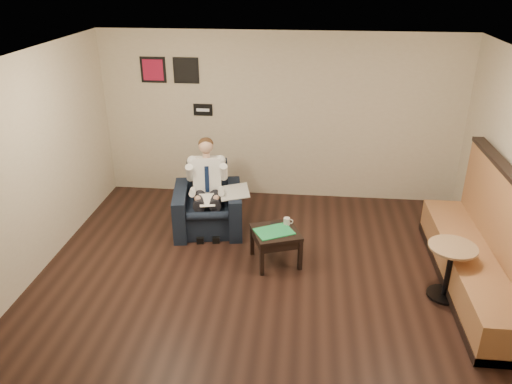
# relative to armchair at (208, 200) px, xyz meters

# --- Properties ---
(ground) EXTENTS (6.00, 6.00, 0.00)m
(ground) POSITION_rel_armchair_xyz_m (1.00, -1.62, -0.48)
(ground) COLOR black
(ground) RESTS_ON ground
(wall_back) EXTENTS (6.00, 0.02, 2.80)m
(wall_back) POSITION_rel_armchair_xyz_m (1.00, 1.38, 0.92)
(wall_back) COLOR beige
(wall_back) RESTS_ON ground
(wall_left) EXTENTS (0.02, 6.00, 2.80)m
(wall_left) POSITION_rel_armchair_xyz_m (-2.00, -1.62, 0.92)
(wall_left) COLOR beige
(wall_left) RESTS_ON ground
(ceiling) EXTENTS (6.00, 6.00, 0.02)m
(ceiling) POSITION_rel_armchair_xyz_m (1.00, -1.62, 2.32)
(ceiling) COLOR white
(ceiling) RESTS_ON wall_back
(seating_sign) EXTENTS (0.32, 0.02, 0.20)m
(seating_sign) POSITION_rel_armchair_xyz_m (-0.30, 1.36, 1.02)
(seating_sign) COLOR black
(seating_sign) RESTS_ON wall_back
(art_print_left) EXTENTS (0.42, 0.03, 0.42)m
(art_print_left) POSITION_rel_armchair_xyz_m (-1.10, 1.36, 1.67)
(art_print_left) COLOR #AF153B
(art_print_left) RESTS_ON wall_back
(art_print_right) EXTENTS (0.42, 0.03, 0.42)m
(art_print_right) POSITION_rel_armchair_xyz_m (-0.55, 1.36, 1.67)
(art_print_right) COLOR black
(art_print_right) RESTS_ON wall_back
(armchair) EXTENTS (1.16, 1.16, 0.97)m
(armchair) POSITION_rel_armchair_xyz_m (0.00, 0.00, 0.00)
(armchair) COLOR black
(armchair) RESTS_ON ground
(seated_man) EXTENTS (0.78, 1.04, 1.33)m
(seated_man) POSITION_rel_armchair_xyz_m (0.02, -0.12, 0.18)
(seated_man) COLOR white
(seated_man) RESTS_ON armchair
(lap_papers) EXTENTS (0.29, 0.36, 0.01)m
(lap_papers) POSITION_rel_armchair_xyz_m (0.04, -0.23, 0.11)
(lap_papers) COLOR white
(lap_papers) RESTS_ON seated_man
(newspaper) EXTENTS (0.53, 0.61, 0.01)m
(newspaper) POSITION_rel_armchair_xyz_m (0.42, -0.03, 0.17)
(newspaper) COLOR silver
(newspaper) RESTS_ON armchair
(side_table) EXTENTS (0.76, 0.76, 0.48)m
(side_table) POSITION_rel_armchair_xyz_m (1.09, -0.84, -0.24)
(side_table) COLOR black
(side_table) RESTS_ON ground
(green_folder) EXTENTS (0.59, 0.53, 0.01)m
(green_folder) POSITION_rel_armchair_xyz_m (1.07, -0.87, 0.01)
(green_folder) COLOR #24B65E
(green_folder) RESTS_ON side_table
(coffee_mug) EXTENTS (0.11, 0.11, 0.10)m
(coffee_mug) POSITION_rel_armchair_xyz_m (1.23, -0.65, 0.05)
(coffee_mug) COLOR white
(coffee_mug) RESTS_ON side_table
(smartphone) EXTENTS (0.16, 0.10, 0.01)m
(smartphone) POSITION_rel_armchair_xyz_m (1.08, -0.66, 0.00)
(smartphone) COLOR black
(smartphone) RESTS_ON side_table
(banquette) EXTENTS (0.70, 2.92, 1.49)m
(banquette) POSITION_rel_armchair_xyz_m (3.59, -1.14, 0.26)
(banquette) COLOR #A1693E
(banquette) RESTS_ON ground
(cafe_table) EXTENTS (0.76, 0.76, 0.71)m
(cafe_table) POSITION_rel_armchair_xyz_m (3.22, -1.39, -0.13)
(cafe_table) COLOR #9F7B56
(cafe_table) RESTS_ON ground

